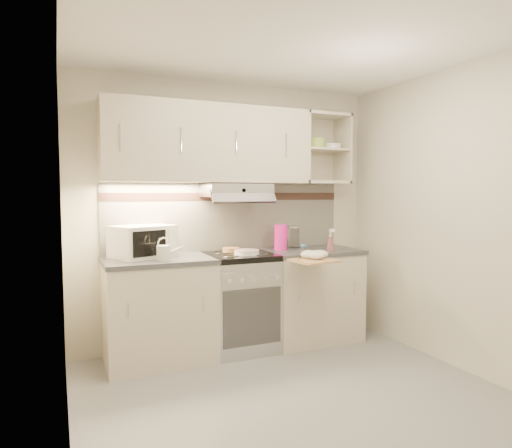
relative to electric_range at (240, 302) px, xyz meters
name	(u,v)px	position (x,y,z in m)	size (l,w,h in m)	color
ground	(297,398)	(0.00, -1.10, -0.45)	(3.00, 3.00, 0.00)	gray
room_shell	(276,171)	(0.00, -0.73, 1.18)	(3.04, 2.84, 2.52)	beige
base_cabinet_left	(159,312)	(-0.75, 0.00, -0.02)	(0.90, 0.60, 0.86)	beige
worktop_left	(158,261)	(-0.75, 0.00, 0.43)	(0.92, 0.62, 0.04)	#47474C
base_cabinet_right	(310,296)	(0.75, 0.00, -0.02)	(0.90, 0.60, 0.86)	beige
worktop_right	(311,251)	(0.75, 0.00, 0.43)	(0.92, 0.62, 0.04)	#47474C
electric_range	(240,302)	(0.00, 0.00, 0.00)	(0.60, 0.60, 0.90)	#B7B7BC
microwave	(143,241)	(-0.86, 0.12, 0.59)	(0.59, 0.53, 0.28)	white
watering_can	(165,252)	(-0.73, -0.16, 0.52)	(0.23, 0.12, 0.19)	silver
plate_stack	(247,252)	(0.03, -0.08, 0.47)	(0.23, 0.23, 0.05)	white
bread_loaf	(231,250)	(-0.03, 0.14, 0.47)	(0.16, 0.16, 0.04)	#B68B41
pink_pitcher	(281,237)	(0.46, 0.08, 0.58)	(0.13, 0.13, 0.25)	#F61CA1
glass_jar	(294,237)	(0.67, 0.20, 0.56)	(0.12, 0.12, 0.22)	silver
spice_jar	(304,249)	(0.55, -0.22, 0.49)	(0.06, 0.06, 0.08)	silver
spray_bottle	(330,242)	(0.84, -0.22, 0.54)	(0.09, 0.09, 0.23)	pink
cutting_board	(315,261)	(0.51, -0.48, 0.42)	(0.36, 0.32, 0.02)	#A9874C
dish_towel	(317,255)	(0.55, -0.45, 0.46)	(0.26, 0.22, 0.07)	white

